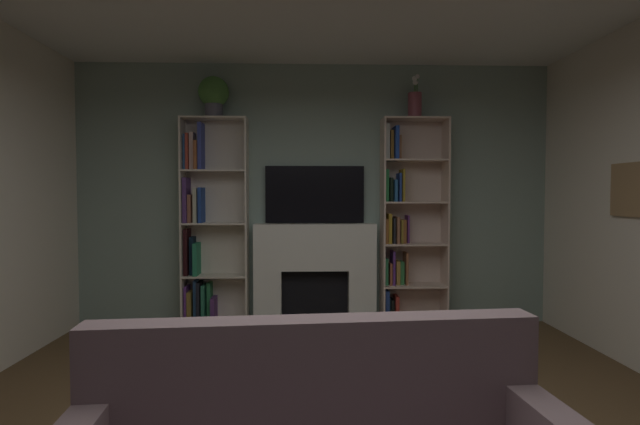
{
  "coord_description": "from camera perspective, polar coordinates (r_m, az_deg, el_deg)",
  "views": [
    {
      "loc": [
        -0.12,
        -2.42,
        1.43
      ],
      "look_at": [
        0.0,
        1.15,
        1.29
      ],
      "focal_mm": 27.4,
      "sensor_mm": 36.0,
      "label": 1
    }
  ],
  "objects": [
    {
      "name": "tv",
      "position": [
        5.28,
        -0.62,
        2.11
      ],
      "size": [
        1.06,
        0.06,
        0.61
      ],
      "primitive_type": "cube",
      "color": "black",
      "rests_on": "fireplace"
    },
    {
      "name": "coffee_table",
      "position": [
        2.7,
        -0.32,
        -21.63
      ],
      "size": [
        0.99,
        0.52,
        0.38
      ],
      "color": "brown",
      "rests_on": "ground_plane"
    },
    {
      "name": "potted_plant",
      "position": [
        5.34,
        -12.32,
        13.35
      ],
      "size": [
        0.32,
        0.32,
        0.42
      ],
      "color": "#4E4F5F",
      "rests_on": "bookshelf_left"
    },
    {
      "name": "bookshelf_right",
      "position": [
        5.32,
        9.9,
        -1.49
      ],
      "size": [
        0.69,
        0.3,
        2.22
      ],
      "color": "beige",
      "rests_on": "ground_plane"
    },
    {
      "name": "bookshelf_left",
      "position": [
        5.33,
        -13.08,
        -2.1
      ],
      "size": [
        0.69,
        0.26,
        2.22
      ],
      "color": "beige",
      "rests_on": "ground_plane"
    },
    {
      "name": "vase_with_flowers",
      "position": [
        5.37,
        11.02,
        12.4
      ],
      "size": [
        0.14,
        0.14,
        0.47
      ],
      "color": "#873F4C",
      "rests_on": "bookshelf_right"
    },
    {
      "name": "fireplace",
      "position": [
        5.27,
        -0.6,
        -7.02
      ],
      "size": [
        1.4,
        0.51,
        1.1
      ],
      "color": "white",
      "rests_on": "ground_plane"
    },
    {
      "name": "wall_back_accent",
      "position": [
        5.34,
        -0.63,
        2.05
      ],
      "size": [
        5.21,
        0.06,
        2.82
      ],
      "primitive_type": "cube",
      "color": "#849D92",
      "rests_on": "ground_plane"
    }
  ]
}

